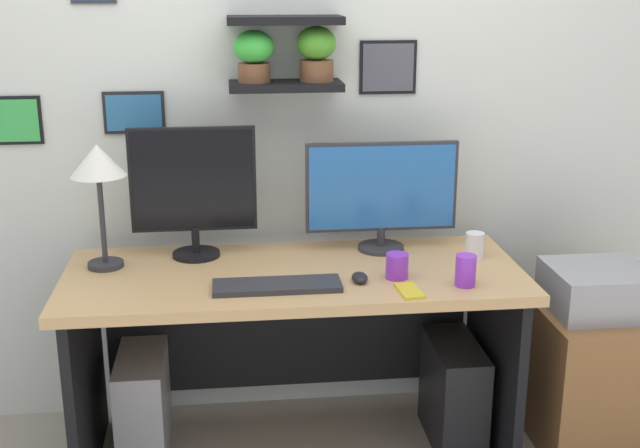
% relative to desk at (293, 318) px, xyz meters
% --- Properties ---
extents(back_wall_assembly, '(4.40, 0.24, 2.70)m').
position_rel_desk_xyz_m(back_wall_assembly, '(-0.00, 0.38, 0.81)').
color(back_wall_assembly, silver).
rests_on(back_wall_assembly, ground).
extents(desk, '(1.66, 0.68, 0.75)m').
position_rel_desk_xyz_m(desk, '(0.00, 0.00, 0.00)').
color(desk, tan).
rests_on(desk, ground).
extents(monitor_left, '(0.47, 0.18, 0.50)m').
position_rel_desk_xyz_m(monitor_left, '(-0.36, 0.16, 0.48)').
color(monitor_left, black).
rests_on(monitor_left, desk).
extents(monitor_right, '(0.59, 0.18, 0.42)m').
position_rel_desk_xyz_m(monitor_right, '(0.36, 0.16, 0.44)').
color(monitor_right, '#2D2D33').
rests_on(monitor_right, desk).
extents(keyboard, '(0.44, 0.14, 0.02)m').
position_rel_desk_xyz_m(keyboard, '(-0.07, -0.22, 0.22)').
color(keyboard, '#2D2D33').
rests_on(keyboard, desk).
extents(computer_mouse, '(0.06, 0.09, 0.03)m').
position_rel_desk_xyz_m(computer_mouse, '(0.22, -0.19, 0.22)').
color(computer_mouse, black).
rests_on(computer_mouse, desk).
extents(desk_lamp, '(0.20, 0.20, 0.46)m').
position_rel_desk_xyz_m(desk_lamp, '(-0.69, 0.07, 0.58)').
color(desk_lamp, '#2D2D33').
rests_on(desk_lamp, desk).
extents(cell_phone, '(0.08, 0.15, 0.01)m').
position_rel_desk_xyz_m(cell_phone, '(0.37, -0.31, 0.21)').
color(cell_phone, yellow).
rests_on(cell_phone, desk).
extents(coffee_mug, '(0.08, 0.08, 0.09)m').
position_rel_desk_xyz_m(coffee_mug, '(0.36, -0.17, 0.25)').
color(coffee_mug, purple).
rests_on(coffee_mug, desk).
extents(pen_cup, '(0.07, 0.07, 0.10)m').
position_rel_desk_xyz_m(pen_cup, '(0.69, 0.01, 0.26)').
color(pen_cup, white).
rests_on(pen_cup, desk).
extents(water_cup, '(0.07, 0.07, 0.11)m').
position_rel_desk_xyz_m(water_cup, '(0.58, -0.27, 0.26)').
color(water_cup, purple).
rests_on(water_cup, desk).
extents(drawer_cabinet, '(0.44, 0.50, 0.55)m').
position_rel_desk_xyz_m(drawer_cabinet, '(1.16, -0.08, -0.26)').
color(drawer_cabinet, brown).
rests_on(drawer_cabinet, ground).
extents(printer, '(0.38, 0.34, 0.17)m').
position_rel_desk_xyz_m(printer, '(1.16, -0.08, 0.10)').
color(printer, '#9E9EA3').
rests_on(printer, drawer_cabinet).
extents(computer_tower_left, '(0.18, 0.40, 0.39)m').
position_rel_desk_xyz_m(computer_tower_left, '(-0.58, 0.04, -0.34)').
color(computer_tower_left, '#99999E').
rests_on(computer_tower_left, ground).
extents(computer_tower_right, '(0.18, 0.40, 0.42)m').
position_rel_desk_xyz_m(computer_tower_right, '(0.62, -0.04, -0.33)').
color(computer_tower_right, black).
rests_on(computer_tower_right, ground).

